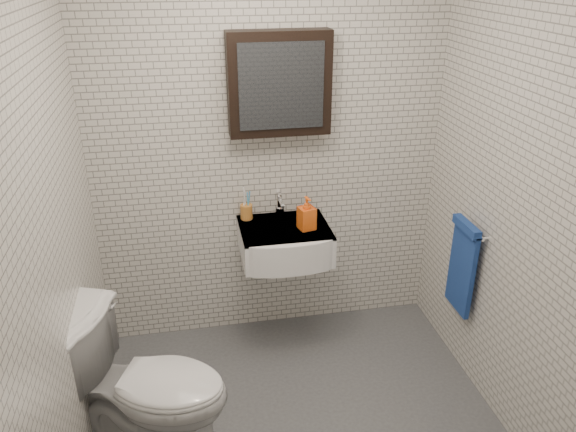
% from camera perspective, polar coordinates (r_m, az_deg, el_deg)
% --- Properties ---
extents(ground, '(2.20, 2.00, 0.01)m').
position_cam_1_polar(ground, '(3.34, 1.38, -20.31)').
color(ground, '#4A4D51').
rests_on(ground, ground).
extents(room_shell, '(2.22, 2.02, 2.51)m').
position_cam_1_polar(room_shell, '(2.52, 1.72, 3.76)').
color(room_shell, silver).
rests_on(room_shell, ground).
extents(washbasin, '(0.55, 0.50, 0.20)m').
position_cam_1_polar(washbasin, '(3.48, -0.24, -2.79)').
color(washbasin, white).
rests_on(washbasin, room_shell).
extents(faucet, '(0.06, 0.20, 0.15)m').
position_cam_1_polar(faucet, '(3.58, -0.83, 0.94)').
color(faucet, silver).
rests_on(faucet, washbasin).
extents(mirror_cabinet, '(0.60, 0.15, 0.60)m').
position_cam_1_polar(mirror_cabinet, '(3.34, -0.90, 13.28)').
color(mirror_cabinet, black).
rests_on(mirror_cabinet, room_shell).
extents(towel_rail, '(0.09, 0.30, 0.58)m').
position_cam_1_polar(towel_rail, '(3.49, 17.32, -4.57)').
color(towel_rail, silver).
rests_on(towel_rail, room_shell).
extents(toothbrush_cup, '(0.10, 0.10, 0.21)m').
position_cam_1_polar(toothbrush_cup, '(3.57, -4.24, 0.50)').
color(toothbrush_cup, '#C37930').
rests_on(toothbrush_cup, washbasin).
extents(soap_bottle, '(0.11, 0.12, 0.21)m').
position_cam_1_polar(soap_bottle, '(3.41, 1.91, 0.30)').
color(soap_bottle, '#DA5917').
rests_on(soap_bottle, washbasin).
extents(toilet, '(0.94, 0.74, 0.84)m').
position_cam_1_polar(toilet, '(3.01, -14.16, -16.48)').
color(toilet, white).
rests_on(toilet, ground).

